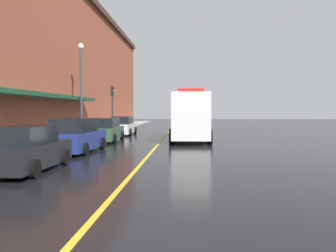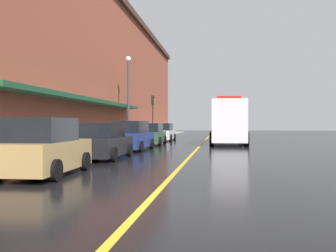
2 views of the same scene
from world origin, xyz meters
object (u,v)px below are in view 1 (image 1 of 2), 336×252
at_px(parked_car_3, 105,130).
at_px(parked_car_4, 123,126).
at_px(parked_car_2, 76,136).
at_px(box_truck, 190,117).
at_px(traffic_light_near, 112,100).
at_px(street_lamp_left, 81,80).
at_px(parked_car_1, 26,150).

height_order(parked_car_3, parked_car_4, parked_car_3).
relative_size(parked_car_2, box_truck, 0.52).
bearing_deg(parked_car_3, parked_car_4, -1.43).
bearing_deg(traffic_light_near, parked_car_3, -80.94).
xyz_separation_m(parked_car_2, traffic_light_near, (-1.36, 15.04, 2.32)).
relative_size(parked_car_2, parked_car_4, 1.05).
bearing_deg(box_truck, street_lamp_left, -87.88).
xyz_separation_m(parked_car_2, parked_car_4, (0.08, 12.60, -0.06)).
relative_size(parked_car_3, parked_car_4, 1.06).
distance_m(parked_car_4, street_lamp_left, 6.63).
xyz_separation_m(parked_car_3, parked_car_4, (0.04, 6.36, -0.00)).
bearing_deg(parked_car_4, parked_car_1, 179.73).
relative_size(parked_car_3, traffic_light_near, 1.13).
xyz_separation_m(parked_car_2, street_lamp_left, (-2.02, 7.46, 3.57)).
relative_size(box_truck, street_lamp_left, 1.34).
distance_m(parked_car_2, traffic_light_near, 15.28).
bearing_deg(parked_car_2, box_truck, -35.29).
height_order(parked_car_1, parked_car_3, same).
bearing_deg(parked_car_1, parked_car_3, 0.29).
xyz_separation_m(box_truck, street_lamp_left, (-7.99, -0.41, 2.69)).
distance_m(parked_car_2, parked_car_4, 12.60).
bearing_deg(parked_car_2, parked_car_4, 1.53).
height_order(parked_car_3, street_lamp_left, street_lamp_left).
bearing_deg(street_lamp_left, parked_car_3, -30.59).
bearing_deg(box_truck, parked_car_3, -75.44).
height_order(parked_car_1, parked_car_4, parked_car_1).
distance_m(parked_car_3, parked_car_4, 6.36).
distance_m(parked_car_3, box_truck, 6.22).
bearing_deg(traffic_light_near, parked_car_4, -59.45).
height_order(parked_car_4, box_truck, box_truck).
relative_size(parked_car_2, parked_car_3, 1.00).
bearing_deg(parked_car_2, parked_car_3, 1.49).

